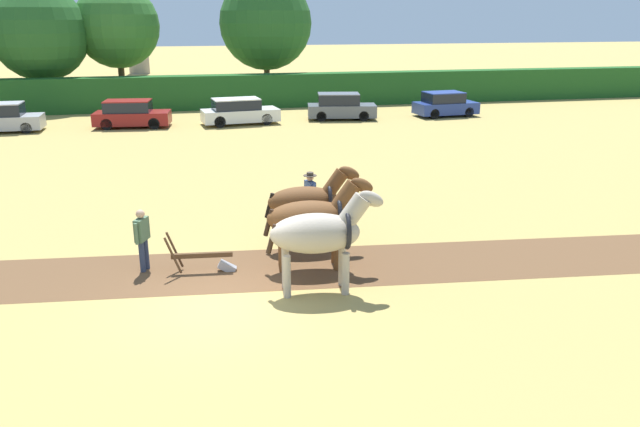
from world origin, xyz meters
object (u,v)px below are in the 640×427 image
(tree_center, at_px, (117,26))
(parked_car_center_left, at_px, (3,118))
(draft_horse_lead_right, at_px, (314,217))
(parked_car_far_right, at_px, (445,105))
(farmer_beside_team, at_px, (310,194))
(parked_car_center, at_px, (131,114))
(parked_car_center_right, at_px, (239,112))
(draft_horse_trail_left, at_px, (308,201))
(parked_car_right, at_px, (341,107))
(tree_center_right, at_px, (266,23))
(draft_horse_lead_left, at_px, (320,233))
(plow, at_px, (208,260))
(tree_center_left, at_px, (40,33))
(farmer_at_plow, at_px, (142,236))

(tree_center, distance_m, parked_car_center_left, 12.82)
(draft_horse_lead_right, distance_m, parked_car_far_right, 26.14)
(farmer_beside_team, height_order, parked_car_center, farmer_beside_team)
(farmer_beside_team, bearing_deg, parked_car_center_right, 78.84)
(draft_horse_trail_left, relative_size, parked_car_right, 0.61)
(tree_center_right, distance_m, draft_horse_lead_right, 33.93)
(parked_car_center, height_order, parked_car_right, parked_car_right)
(parked_car_center_left, relative_size, parked_car_center_right, 0.84)
(draft_horse_lead_left, distance_m, parked_car_center_right, 23.71)
(parked_car_center_left, bearing_deg, draft_horse_lead_left, -62.72)
(draft_horse_trail_left, xyz_separation_m, parked_car_right, (6.25, 21.33, -0.57))
(draft_horse_lead_left, xyz_separation_m, farmer_beside_team, (0.74, 4.84, -0.48))
(tree_center, height_order, farmer_beside_team, tree_center)
(plow, distance_m, farmer_beside_team, 4.58)
(tree_center_left, xyz_separation_m, parked_car_center, (6.14, -9.20, -4.27))
(parked_car_right, bearing_deg, plow, -102.09)
(tree_center_left, height_order, parked_car_center_right, tree_center_left)
(tree_center_right, height_order, draft_horse_lead_left, tree_center_right)
(tree_center, bearing_deg, parked_car_center_right, -55.64)
(tree_center_right, relative_size, parked_car_center_left, 2.31)
(parked_car_right, bearing_deg, parked_car_center_right, -165.69)
(tree_center, height_order, tree_center_right, tree_center_right)
(tree_center_left, xyz_separation_m, farmer_at_plow, (7.92, -31.03, -4.09))
(parked_car_right, bearing_deg, parked_car_far_right, 8.36)
(parked_car_center_right, bearing_deg, parked_car_center, 170.49)
(draft_horse_lead_right, height_order, farmer_at_plow, draft_horse_lead_right)
(draft_horse_lead_right, height_order, farmer_beside_team, draft_horse_lead_right)
(parked_car_center_left, distance_m, parked_car_center_right, 12.87)
(draft_horse_lead_left, distance_m, parked_car_center_left, 27.02)
(tree_center_right, relative_size, draft_horse_lead_left, 3.24)
(parked_car_center_right, bearing_deg, farmer_at_plow, -108.39)
(tree_center_right, xyz_separation_m, parked_car_right, (3.11, -10.75, -4.79))
(tree_center_left, xyz_separation_m, parked_car_center_left, (-0.60, -9.27, -4.26))
(parked_car_center, distance_m, parked_car_right, 12.40)
(draft_horse_trail_left, relative_size, parked_car_center, 0.61)
(tree_center_left, bearing_deg, parked_car_center_right, -37.66)
(tree_center_right, bearing_deg, parked_car_center_right, -105.74)
(draft_horse_lead_left, relative_size, parked_car_center, 0.63)
(parked_car_center, bearing_deg, tree_center_right, 56.01)
(parked_car_right, bearing_deg, parked_car_center, -169.13)
(farmer_beside_team, xyz_separation_m, parked_car_right, (5.80, 19.35, -0.19))
(draft_horse_lead_right, bearing_deg, parked_car_right, 79.97)
(tree_center_right, bearing_deg, draft_horse_lead_right, -95.60)
(tree_center, distance_m, draft_horse_lead_left, 35.45)
(tree_center, xyz_separation_m, parked_car_far_right, (20.43, -10.50, -4.68))
(draft_horse_trail_left, distance_m, parked_car_center_right, 20.85)
(farmer_at_plow, bearing_deg, farmer_beside_team, 53.14)
(parked_car_center, xyz_separation_m, parked_car_far_right, (19.17, 0.04, -0.01))
(plow, relative_size, farmer_at_plow, 1.09)
(draft_horse_trail_left, relative_size, parked_car_center_right, 0.58)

